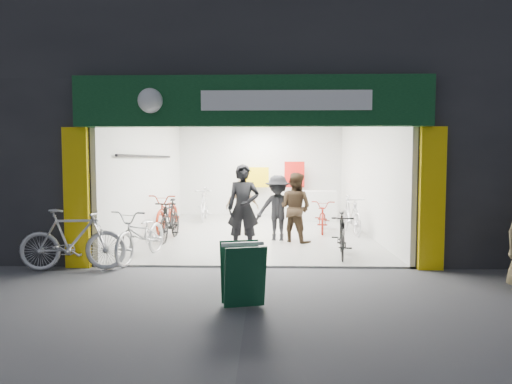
{
  "coord_description": "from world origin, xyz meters",
  "views": [
    {
      "loc": [
        0.29,
        -8.35,
        2.0
      ],
      "look_at": [
        0.02,
        1.5,
        1.31
      ],
      "focal_mm": 32.0,
      "sensor_mm": 36.0,
      "label": 1
    }
  ],
  "objects_px": {
    "parked_bike": "(73,240)",
    "bike_left_front": "(142,234)",
    "sandwich_board": "(243,273)",
    "bike_right_front": "(342,235)"
  },
  "relations": [
    {
      "from": "parked_bike",
      "to": "bike_left_front",
      "type": "bearing_deg",
      "value": -55.39
    },
    {
      "from": "parked_bike",
      "to": "sandwich_board",
      "type": "height_order",
      "value": "parked_bike"
    },
    {
      "from": "bike_left_front",
      "to": "sandwich_board",
      "type": "bearing_deg",
      "value": -41.19
    },
    {
      "from": "bike_right_front",
      "to": "parked_bike",
      "type": "relative_size",
      "value": 0.82
    },
    {
      "from": "bike_left_front",
      "to": "bike_right_front",
      "type": "height_order",
      "value": "bike_left_front"
    },
    {
      "from": "bike_left_front",
      "to": "sandwich_board",
      "type": "xyz_separation_m",
      "value": [
        2.18,
        -2.85,
        -0.05
      ]
    },
    {
      "from": "bike_left_front",
      "to": "sandwich_board",
      "type": "relative_size",
      "value": 2.31
    },
    {
      "from": "bike_left_front",
      "to": "parked_bike",
      "type": "height_order",
      "value": "parked_bike"
    },
    {
      "from": "bike_right_front",
      "to": "sandwich_board",
      "type": "bearing_deg",
      "value": -112.71
    },
    {
      "from": "bike_left_front",
      "to": "parked_bike",
      "type": "distance_m",
      "value": 1.35
    }
  ]
}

